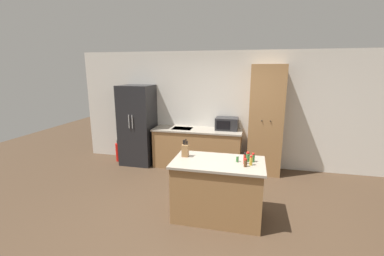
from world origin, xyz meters
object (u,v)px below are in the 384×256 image
object	(u,v)px
refrigerator	(138,125)
spice_bottle_tall_dark	(237,159)
spice_bottle_pale_salt	(245,158)
spice_bottle_orange_cap	(245,163)
pantry_cabinet	(265,120)
spice_bottle_green_herb	(253,158)
spice_bottle_short_red	(251,161)
knife_block	(185,150)
microwave	(227,124)
fire_extinguisher	(119,152)
spice_bottle_amber_oil	(248,157)

from	to	relation	value
refrigerator	spice_bottle_tall_dark	distance (m)	3.06
spice_bottle_pale_salt	spice_bottle_orange_cap	bearing A→B (deg)	-82.36
pantry_cabinet	spice_bottle_green_herb	bearing A→B (deg)	-97.26
spice_bottle_short_red	spice_bottle_tall_dark	bearing A→B (deg)	155.18
spice_bottle_short_red	spice_bottle_pale_salt	world-z (taller)	spice_bottle_pale_salt
spice_bottle_short_red	spice_bottle_pale_salt	xyz separation A→B (m)	(-0.09, 0.04, 0.01)
knife_block	spice_bottle_green_herb	size ratio (longest dim) A/B	2.11
microwave	spice_bottle_green_herb	size ratio (longest dim) A/B	3.69
spice_bottle_green_herb	fire_extinguisher	bearing A→B (deg)	150.60
spice_bottle_amber_oil	spice_bottle_green_herb	size ratio (longest dim) A/B	1.06
refrigerator	fire_extinguisher	bearing A→B (deg)	-177.38
refrigerator	fire_extinguisher	distance (m)	0.88
spice_bottle_pale_salt	microwave	bearing A→B (deg)	102.64
spice_bottle_tall_dark	fire_extinguisher	world-z (taller)	spice_bottle_tall_dark
spice_bottle_pale_salt	spice_bottle_green_herb	bearing A→B (deg)	41.29
spice_bottle_amber_oil	spice_bottle_short_red	bearing A→B (deg)	-72.90
microwave	spice_bottle_pale_salt	world-z (taller)	microwave
knife_block	spice_bottle_short_red	distance (m)	1.00
fire_extinguisher	spice_bottle_amber_oil	bearing A→B (deg)	-29.82
spice_bottle_pale_salt	refrigerator	bearing A→B (deg)	142.87
fire_extinguisher	spice_bottle_orange_cap	bearing A→B (deg)	-33.08
spice_bottle_pale_salt	spice_bottle_orange_cap	size ratio (longest dim) A/B	1.43
spice_bottle_amber_oil	spice_bottle_orange_cap	bearing A→B (deg)	-96.53
refrigerator	spice_bottle_tall_dark	xyz separation A→B (m)	(2.42, -1.86, 0.01)
refrigerator	fire_extinguisher	world-z (taller)	refrigerator
microwave	spice_bottle_tall_dark	size ratio (longest dim) A/B	4.98
pantry_cabinet	spice_bottle_tall_dark	bearing A→B (deg)	-103.34
spice_bottle_tall_dark	fire_extinguisher	xyz separation A→B (m)	(-2.95, 1.84, -0.71)
refrigerator	knife_block	bearing A→B (deg)	-48.03
pantry_cabinet	microwave	xyz separation A→B (m)	(-0.81, 0.07, -0.12)
knife_block	spice_bottle_green_herb	bearing A→B (deg)	-0.15
spice_bottle_amber_oil	spice_bottle_green_herb	world-z (taller)	spice_bottle_amber_oil
refrigerator	spice_bottle_amber_oil	bearing A→B (deg)	-35.05
spice_bottle_short_red	spice_bottle_green_herb	world-z (taller)	spice_bottle_short_red
spice_bottle_amber_oil	spice_bottle_pale_salt	xyz separation A→B (m)	(-0.04, -0.11, 0.01)
spice_bottle_pale_salt	spice_bottle_short_red	bearing A→B (deg)	-25.01
refrigerator	spice_bottle_amber_oil	distance (m)	3.14
knife_block	spice_bottle_orange_cap	size ratio (longest dim) A/B	2.40
pantry_cabinet	spice_bottle_short_red	bearing A→B (deg)	-97.48
spice_bottle_tall_dark	fire_extinguisher	size ratio (longest dim) A/B	0.19
spice_bottle_tall_dark	spice_bottle_short_red	size ratio (longest dim) A/B	0.70
knife_block	refrigerator	bearing A→B (deg)	131.97
spice_bottle_short_red	spice_bottle_pale_salt	distance (m)	0.10
refrigerator	pantry_cabinet	distance (m)	2.89
spice_bottle_tall_dark	spice_bottle_pale_salt	size ratio (longest dim) A/B	0.59
pantry_cabinet	spice_bottle_green_herb	xyz separation A→B (m)	(-0.24, -1.88, -0.20)
spice_bottle_tall_dark	knife_block	bearing A→B (deg)	176.05
spice_bottle_green_herb	spice_bottle_pale_salt	size ratio (longest dim) A/B	0.80
refrigerator	microwave	xyz separation A→B (m)	(2.07, 0.14, 0.10)
spice_bottle_tall_dark	spice_bottle_green_herb	bearing A→B (deg)	13.42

